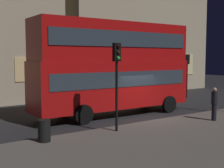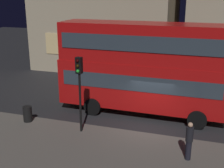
{
  "view_description": "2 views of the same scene",
  "coord_description": "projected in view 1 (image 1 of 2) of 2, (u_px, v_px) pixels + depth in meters",
  "views": [
    {
      "loc": [
        -11.51,
        -13.06,
        3.58
      ],
      "look_at": [
        -2.44,
        -0.02,
        2.17
      ],
      "focal_mm": 48.51,
      "sensor_mm": 36.0,
      "label": 1
    },
    {
      "loc": [
        2.79,
        -15.22,
        7.4
      ],
      "look_at": [
        -2.21,
        0.2,
        2.36
      ],
      "focal_mm": 47.7,
      "sensor_mm": 36.0,
      "label": 2
    }
  ],
  "objects": [
    {
      "name": "ground_plane",
      "position": [
        146.0,
        119.0,
        17.55
      ],
      "size": [
        80.0,
        80.0,
        0.0
      ],
      "primitive_type": "plane",
      "color": "#232326"
    },
    {
      "name": "sidewalk_slab",
      "position": [
        209.0,
        133.0,
        13.98
      ],
      "size": [
        44.0,
        7.08,
        0.12
      ],
      "primitive_type": "cube",
      "color": "#5B564F",
      "rests_on": "ground"
    },
    {
      "name": "building_plain_facade",
      "position": [
        123.0,
        22.0,
        33.94
      ],
      "size": [
        16.59,
        9.95,
        14.96
      ],
      "color": "tan",
      "rests_on": "ground"
    },
    {
      "name": "double_decker_bus",
      "position": [
        114.0,
        64.0,
        18.46
      ],
      "size": [
        10.43,
        2.87,
        5.66
      ],
      "rotation": [
        0.0,
        0.0,
        -0.01
      ],
      "color": "#B20F0F",
      "rests_on": "ground"
    },
    {
      "name": "traffic_light_near_kerb",
      "position": [
        117.0,
        68.0,
        13.95
      ],
      "size": [
        0.34,
        0.37,
        4.11
      ],
      "rotation": [
        0.0,
        0.0,
        -0.08
      ],
      "color": "black",
      "rests_on": "sidewalk_slab"
    },
    {
      "name": "traffic_light_far_side",
      "position": [
        187.0,
        67.0,
        26.63
      ],
      "size": [
        0.37,
        0.39,
        3.82
      ],
      "rotation": [
        0.0,
        0.0,
        2.94
      ],
      "color": "black",
      "rests_on": "ground"
    },
    {
      "name": "pedestrian",
      "position": [
        214.0,
        103.0,
        16.49
      ],
      "size": [
        0.33,
        0.33,
        1.81
      ],
      "rotation": [
        0.0,
        0.0,
        5.31
      ],
      "color": "black",
      "rests_on": "sidewalk_slab"
    },
    {
      "name": "litter_bin",
      "position": [
        44.0,
        131.0,
        12.39
      ],
      "size": [
        0.52,
        0.52,
        0.91
      ],
      "primitive_type": "cylinder",
      "color": "black",
      "rests_on": "sidewalk_slab"
    }
  ]
}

